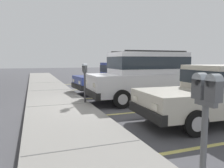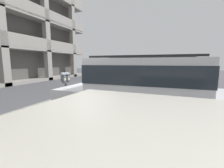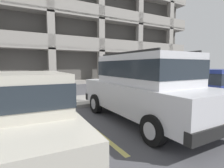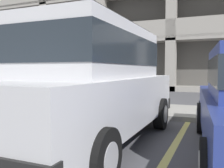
% 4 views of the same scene
% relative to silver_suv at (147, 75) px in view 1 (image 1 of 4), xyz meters
% --- Properties ---
extents(ground_plane, '(80.00, 80.00, 0.10)m').
position_rel_silver_suv_xyz_m(ground_plane, '(-0.13, 2.22, -1.14)').
color(ground_plane, '#4C4C51').
extents(sidewalk, '(40.00, 2.20, 0.12)m').
position_rel_silver_suv_xyz_m(sidewalk, '(-0.13, 3.52, -1.03)').
color(sidewalk, gray).
rests_on(sidewalk, ground_plane).
extents(parking_stall_lines, '(12.04, 4.80, 0.01)m').
position_rel_silver_suv_xyz_m(parking_stall_lines, '(1.36, 0.82, -1.08)').
color(parking_stall_lines, '#DBD16B').
rests_on(parking_stall_lines, ground_plane).
extents(silver_suv, '(2.03, 4.78, 2.03)m').
position_rel_silver_suv_xyz_m(silver_suv, '(0.00, 0.00, 0.00)').
color(silver_suv, silver).
rests_on(silver_suv, ground_plane).
extents(red_sedan, '(1.98, 4.55, 1.54)m').
position_rel_silver_suv_xyz_m(red_sedan, '(-3.30, -0.46, -0.27)').
color(red_sedan, beige).
rests_on(red_sedan, ground_plane).
extents(dark_hatchback, '(2.09, 4.61, 1.54)m').
position_rel_silver_suv_xyz_m(dark_hatchback, '(2.66, 0.10, -0.27)').
color(dark_hatchback, navy).
rests_on(dark_hatchback, ground_plane).
extents(parking_meter_near, '(0.35, 0.12, 1.43)m').
position_rel_silver_suv_xyz_m(parking_meter_near, '(-0.01, 2.57, 0.10)').
color(parking_meter_near, '#47474C').
rests_on(parking_meter_near, sidewalk).
extents(parking_meter_far, '(0.35, 0.12, 1.42)m').
position_rel_silver_suv_xyz_m(parking_meter_far, '(-5.97, 2.61, 0.09)').
color(parking_meter_far, '#595B60').
rests_on(parking_meter_far, sidewalk).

